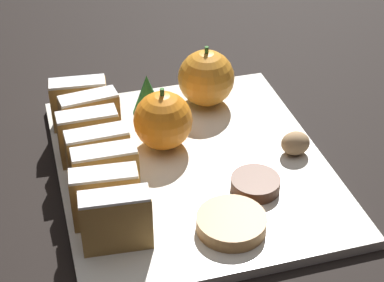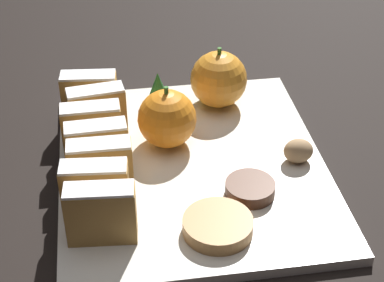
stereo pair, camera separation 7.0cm
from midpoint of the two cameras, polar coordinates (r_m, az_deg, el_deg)
The scene contains 15 objects.
ground_plane at distance 0.73m, azimuth -2.76°, elevation -2.79°, with size 6.00×6.00×0.00m, color black.
serving_platter at distance 0.72m, azimuth -2.78°, elevation -2.42°, with size 0.29×0.34×0.01m.
stollen_slice_front at distance 0.61m, azimuth -10.08°, elevation -7.11°, with size 0.07×0.03×0.06m.
stollen_slice_second at distance 0.64m, azimuth -10.86°, elevation -5.06°, with size 0.07×0.03×0.06m.
stollen_slice_third at distance 0.66m, azimuth -10.68°, elevation -3.03°, with size 0.07×0.03×0.06m.
stollen_slice_fourth at distance 0.69m, azimuth -11.23°, elevation -1.28°, with size 0.07×0.03×0.06m.
stollen_slice_fifth at distance 0.72m, azimuth -11.93°, elevation 0.29°, with size 0.07×0.03×0.06m.
stollen_slice_sixth at distance 0.75m, azimuth -11.69°, elevation 1.89°, with size 0.07×0.03×0.06m.
stollen_slice_back at distance 0.78m, azimuth -12.53°, elevation 3.19°, with size 0.07×0.03×0.06m.
orange_near at distance 0.73m, azimuth -5.35°, elevation 1.73°, with size 0.07×0.07×0.08m.
orange_far at distance 0.81m, azimuth -1.23°, elevation 5.54°, with size 0.07×0.07×0.08m.
walnut at distance 0.73m, azimuth 6.48°, elevation -0.30°, with size 0.03×0.03×0.03m.
chocolate_cookie at distance 0.68m, azimuth 2.72°, elevation -3.95°, with size 0.05×0.05×0.01m.
gingerbread_cookie at distance 0.63m, azimuth 0.33°, elevation -7.43°, with size 0.07×0.07×0.02m.
evergreen_sprig at distance 0.80m, azimuth -6.53°, elevation 4.08°, with size 0.04×0.04×0.05m.
Camera 1 is at (-0.16, -0.55, 0.45)m, focal length 60.00 mm.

